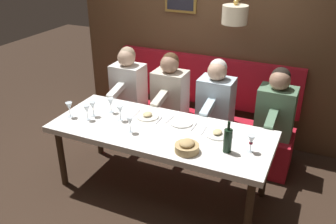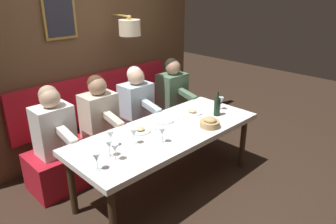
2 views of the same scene
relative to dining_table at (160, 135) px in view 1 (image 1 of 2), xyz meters
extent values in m
plane|color=#332319|center=(0.00, 0.00, -0.67)|extent=(12.00, 12.00, 0.00)
cube|color=white|center=(0.00, 0.00, 0.04)|extent=(0.90, 2.22, 0.06)
cylinder|color=#352416|center=(-0.35, -1.01, -0.33)|extent=(0.07, 0.07, 0.68)
cylinder|color=#352416|center=(-0.35, 1.01, -0.33)|extent=(0.07, 0.07, 0.68)
cylinder|color=#352416|center=(0.35, -1.01, -0.33)|extent=(0.07, 0.07, 0.68)
cylinder|color=#352416|center=(0.35, 1.01, -0.33)|extent=(0.07, 0.07, 0.68)
cube|color=red|center=(0.89, 0.00, -0.45)|extent=(0.52, 2.42, 0.45)
cube|color=brown|center=(1.48, 0.00, 0.78)|extent=(0.10, 3.62, 2.90)
cube|color=red|center=(1.39, 0.00, 0.10)|extent=(0.10, 2.42, 0.64)
cylinder|color=beige|center=(1.08, -0.39, 1.03)|extent=(0.28, 0.28, 0.20)
sphere|color=#B78E3D|center=(1.08, -0.39, 1.16)|extent=(0.06, 0.06, 0.06)
cube|color=#567A5B|center=(0.89, -0.97, 0.06)|extent=(0.30, 0.40, 0.56)
sphere|color=#A37A60|center=(0.87, -0.97, 0.44)|extent=(0.22, 0.22, 0.22)
sphere|color=black|center=(0.90, -0.97, 0.47)|extent=(0.20, 0.20, 0.20)
cube|color=#567A5B|center=(0.60, -0.97, 0.10)|extent=(0.33, 0.09, 0.14)
cube|color=silver|center=(0.89, -0.29, 0.06)|extent=(0.30, 0.40, 0.56)
sphere|color=#D1A889|center=(0.87, -0.29, 0.44)|extent=(0.22, 0.22, 0.22)
sphere|color=silver|center=(0.90, -0.29, 0.47)|extent=(0.20, 0.20, 0.20)
cube|color=silver|center=(0.60, -0.29, 0.10)|extent=(0.33, 0.09, 0.14)
cube|color=beige|center=(0.89, 0.29, 0.06)|extent=(0.30, 0.40, 0.56)
sphere|color=#A37A60|center=(0.87, 0.29, 0.44)|extent=(0.22, 0.22, 0.22)
sphere|color=#4C331E|center=(0.90, 0.29, 0.47)|extent=(0.20, 0.20, 0.20)
cube|color=beige|center=(0.60, 0.29, 0.10)|extent=(0.33, 0.09, 0.14)
cube|color=white|center=(0.89, 0.88, 0.06)|extent=(0.30, 0.40, 0.56)
sphere|color=#D1A889|center=(0.87, 0.88, 0.44)|extent=(0.22, 0.22, 0.22)
sphere|color=tan|center=(0.90, 0.88, 0.47)|extent=(0.20, 0.20, 0.20)
cube|color=white|center=(0.60, 0.88, 0.10)|extent=(0.33, 0.09, 0.14)
cylinder|color=silver|center=(0.20, -0.14, 0.07)|extent=(0.24, 0.24, 0.01)
cube|color=silver|center=(0.18, -0.29, 0.07)|extent=(0.17, 0.02, 0.01)
cube|color=silver|center=(0.22, 0.00, 0.07)|extent=(0.18, 0.03, 0.01)
cylinder|color=silver|center=(0.18, 0.24, 0.07)|extent=(0.24, 0.24, 0.01)
ellipsoid|color=#D1BC84|center=(0.18, 0.24, 0.10)|extent=(0.11, 0.09, 0.04)
cube|color=silver|center=(0.16, 0.09, 0.07)|extent=(0.17, 0.03, 0.01)
cube|color=silver|center=(0.20, 0.38, 0.07)|extent=(0.18, 0.04, 0.01)
cylinder|color=white|center=(0.12, -0.55, 0.07)|extent=(0.24, 0.24, 0.01)
ellipsoid|color=#D1BC84|center=(0.12, -0.55, 0.10)|extent=(0.11, 0.09, 0.04)
cube|color=silver|center=(0.10, -0.70, 0.07)|extent=(0.17, 0.03, 0.01)
cube|color=silver|center=(0.14, -0.41, 0.07)|extent=(0.18, 0.02, 0.01)
cylinder|color=silver|center=(-0.03, 0.78, 0.07)|extent=(0.06, 0.06, 0.00)
cylinder|color=silver|center=(-0.03, 0.78, 0.11)|extent=(0.01, 0.01, 0.07)
cone|color=silver|center=(-0.03, 0.78, 0.19)|extent=(0.07, 0.07, 0.08)
cylinder|color=silver|center=(0.01, 0.46, 0.07)|extent=(0.06, 0.06, 0.00)
cylinder|color=silver|center=(0.01, 0.46, 0.11)|extent=(0.01, 0.01, 0.07)
cone|color=silver|center=(0.01, 0.46, 0.19)|extent=(0.07, 0.07, 0.08)
cylinder|color=silver|center=(-0.12, 0.78, 0.07)|extent=(0.06, 0.06, 0.00)
cylinder|color=silver|center=(-0.12, 0.78, 0.11)|extent=(0.01, 0.01, 0.07)
cone|color=silver|center=(-0.12, 0.78, 0.19)|extent=(0.07, 0.07, 0.08)
cylinder|color=silver|center=(0.13, 0.65, 0.07)|extent=(0.06, 0.06, 0.00)
cylinder|color=silver|center=(0.13, 0.65, 0.11)|extent=(0.01, 0.01, 0.07)
cone|color=silver|center=(0.13, 0.65, 0.19)|extent=(0.07, 0.07, 0.08)
cylinder|color=silver|center=(-0.15, 0.99, 0.07)|extent=(0.06, 0.06, 0.00)
cylinder|color=silver|center=(-0.15, 0.99, 0.11)|extent=(0.01, 0.01, 0.07)
cone|color=silver|center=(-0.15, 0.99, 0.19)|extent=(0.07, 0.07, 0.08)
cylinder|color=silver|center=(-0.04, -0.91, 0.07)|extent=(0.06, 0.06, 0.00)
cylinder|color=silver|center=(-0.04, -0.91, 0.11)|extent=(0.01, 0.01, 0.07)
cone|color=silver|center=(-0.04, -0.91, 0.19)|extent=(0.07, 0.07, 0.08)
cylinder|color=maroon|center=(-0.04, -0.91, 0.15)|extent=(0.03, 0.03, 0.02)
cylinder|color=silver|center=(-0.17, 0.24, 0.07)|extent=(0.06, 0.06, 0.00)
cylinder|color=silver|center=(-0.17, 0.24, 0.11)|extent=(0.01, 0.01, 0.07)
cone|color=silver|center=(-0.17, 0.24, 0.19)|extent=(0.07, 0.07, 0.08)
cylinder|color=black|center=(-0.13, -0.72, 0.18)|extent=(0.08, 0.08, 0.22)
cylinder|color=black|center=(-0.13, -0.72, 0.33)|extent=(0.03, 0.03, 0.08)
cylinder|color=tan|center=(-0.28, -0.39, 0.10)|extent=(0.22, 0.22, 0.07)
ellipsoid|color=tan|center=(-0.28, -0.39, 0.15)|extent=(0.15, 0.13, 0.06)
camera|label=1|loc=(-2.86, -1.39, 1.82)|focal=39.02mm
camera|label=2|loc=(-2.24, 2.21, 1.56)|focal=33.94mm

